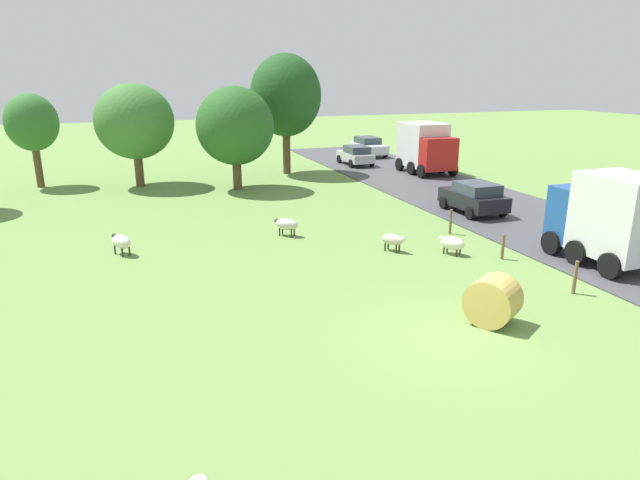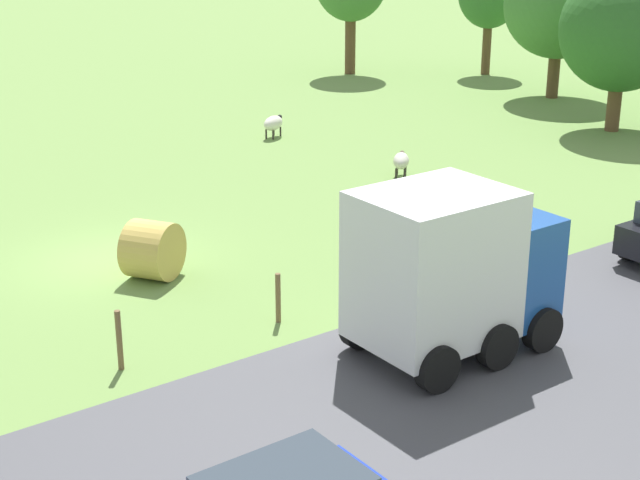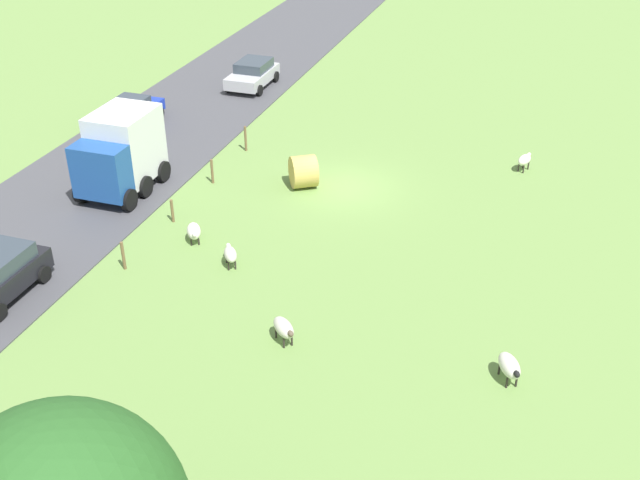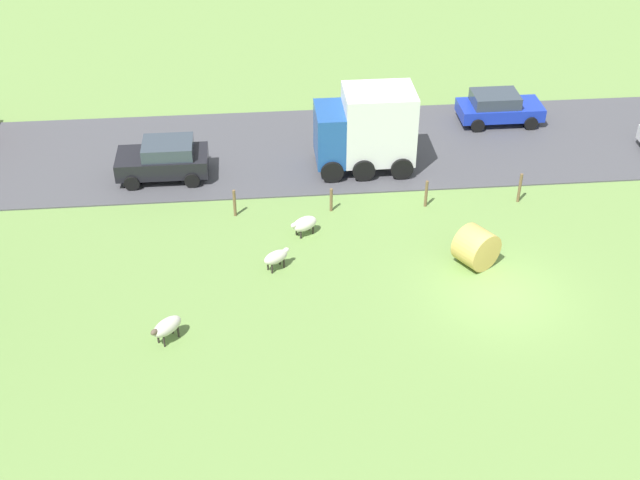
{
  "view_description": "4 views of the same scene",
  "coord_description": "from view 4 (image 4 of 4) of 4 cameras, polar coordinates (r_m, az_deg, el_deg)",
  "views": [
    {
      "loc": [
        -8.01,
        -12.1,
        7.22
      ],
      "look_at": [
        -0.8,
        8.33,
        0.63
      ],
      "focal_mm": 30.9,
      "sensor_mm": 36.0,
      "label": 1
    },
    {
      "loc": [
        22.59,
        -9.62,
        9.2
      ],
      "look_at": [
        3.95,
        4.11,
        0.82
      ],
      "focal_mm": 54.51,
      "sensor_mm": 36.0,
      "label": 2
    },
    {
      "loc": [
        -8.82,
        30.01,
        15.72
      ],
      "look_at": [
        -1.08,
        6.93,
        1.32
      ],
      "focal_mm": 43.02,
      "sensor_mm": 36.0,
      "label": 3
    },
    {
      "loc": [
        -22.09,
        8.34,
        18.1
      ],
      "look_at": [
        3.25,
        6.03,
        0.46
      ],
      "focal_mm": 46.52,
      "sensor_mm": 36.0,
      "label": 4
    }
  ],
  "objects": [
    {
      "name": "ground_plane",
      "position": [
        29.75,
        12.24,
        -3.69
      ],
      "size": [
        160.0,
        160.0,
        0.0
      ],
      "primitive_type": "plane",
      "color": "#6B8E47"
    },
    {
      "name": "road_strip",
      "position": [
        38.73,
        7.9,
        6.56
      ],
      "size": [
        8.0,
        80.0,
        0.06
      ],
      "primitive_type": "cube",
      "color": "#47474C",
      "rests_on": "ground_plane"
    },
    {
      "name": "sheep_1",
      "position": [
        30.02,
        -3.04,
        -1.19
      ],
      "size": [
        0.92,
        1.09,
        0.75
      ],
      "color": "beige",
      "rests_on": "ground_plane"
    },
    {
      "name": "sheep_2",
      "position": [
        27.34,
        -10.5,
        -5.89
      ],
      "size": [
        1.16,
        1.15,
        0.82
      ],
      "color": "beige",
      "rests_on": "ground_plane"
    },
    {
      "name": "sheep_3",
      "position": [
        31.83,
        -1.08,
        1.12
      ],
      "size": [
        1.0,
        1.18,
        0.76
      ],
      "color": "silver",
      "rests_on": "ground_plane"
    },
    {
      "name": "hay_bale_0",
      "position": [
        30.63,
        10.69,
        -0.5
      ],
      "size": [
        1.74,
        1.85,
        1.47
      ],
      "primitive_type": "cylinder",
      "rotation": [
        1.57,
        0.0,
        2.14
      ],
      "color": "tan",
      "rests_on": "ground_plane"
    },
    {
      "name": "fence_post_0",
      "position": [
        34.73,
        13.58,
        3.51
      ],
      "size": [
        0.12,
        0.12,
        1.3
      ],
      "primitive_type": "cylinder",
      "color": "brown",
      "rests_on": "ground_plane"
    },
    {
      "name": "fence_post_1",
      "position": [
        33.77,
        7.32,
        3.18
      ],
      "size": [
        0.12,
        0.12,
        1.18
      ],
      "primitive_type": "cylinder",
      "color": "brown",
      "rests_on": "ground_plane"
    },
    {
      "name": "fence_post_2",
      "position": [
        33.24,
        0.78,
        2.78
      ],
      "size": [
        0.12,
        0.12,
        1.02
      ],
      "primitive_type": "cylinder",
      "color": "brown",
      "rests_on": "ground_plane"
    },
    {
      "name": "fence_post_3",
      "position": [
        33.08,
        -5.9,
        2.55
      ],
      "size": [
        0.12,
        0.12,
        1.17
      ],
      "primitive_type": "cylinder",
      "color": "brown",
      "rests_on": "ground_plane"
    },
    {
      "name": "truck_0",
      "position": [
        35.68,
        3.24,
        7.69
      ],
      "size": [
        2.66,
        4.18,
        3.57
      ],
      "color": "#1E4C99",
      "rests_on": "road_strip"
    },
    {
      "name": "car_0",
      "position": [
        40.87,
        12.17,
        8.94
      ],
      "size": [
        2.08,
        3.94,
        1.49
      ],
      "color": "#1933B2",
      "rests_on": "road_strip"
    },
    {
      "name": "car_3",
      "position": [
        35.93,
        -10.69,
        5.5
      ],
      "size": [
        2.21,
        3.84,
        1.65
      ],
      "color": "black",
      "rests_on": "road_strip"
    }
  ]
}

